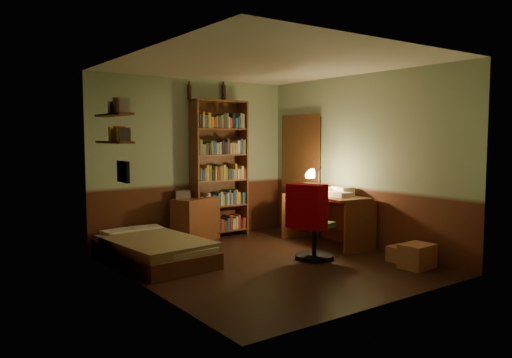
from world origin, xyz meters
TOP-DOWN VIEW (x-y plane):
  - floor at (0.00, 0.00)m, footprint 3.50×4.00m
  - ceiling at (0.00, 0.00)m, footprint 3.50×4.00m
  - wall_back at (0.00, 2.01)m, footprint 3.50×0.02m
  - wall_left at (-1.76, 0.00)m, footprint 0.02×4.00m
  - wall_right at (1.76, 0.00)m, footprint 0.02×4.00m
  - wall_front at (0.00, -2.01)m, footprint 3.50×0.02m
  - doorway at (1.72, 1.30)m, footprint 0.06×0.90m
  - door_trim at (1.69, 1.30)m, footprint 0.02×0.98m
  - bed at (-1.19, 0.97)m, footprint 1.08×1.89m
  - dresser at (-0.10, 1.76)m, footprint 0.87×0.66m
  - mini_stereo at (-0.27, 1.89)m, footprint 0.27×0.24m
  - bookshelf at (0.40, 1.85)m, footprint 0.97×0.30m
  - bottle_left at (-0.09, 1.96)m, footprint 0.08×0.08m
  - bottle_right at (0.56, 1.96)m, footprint 0.08×0.08m
  - desk at (1.43, 0.38)m, footprint 0.79×1.53m
  - paper_stack at (1.58, 0.18)m, footprint 0.26×0.33m
  - desk_lamp at (1.37, 0.49)m, footprint 0.20×0.20m
  - office_chair at (0.66, -0.21)m, footprint 0.52×0.48m
  - red_jacket at (0.66, -0.05)m, footprint 0.41×0.56m
  - wall_shelf_lower at (-1.64, 1.10)m, footprint 0.20×0.90m
  - wall_shelf_upper at (-1.64, 1.10)m, footprint 0.20×0.90m
  - framed_picture at (-1.72, 0.60)m, footprint 0.04×0.32m
  - cardboard_box_a at (1.39, -1.33)m, footprint 0.43×0.35m
  - cardboard_box_b at (1.50, -0.97)m, footprint 0.29×0.24m

SIDE VIEW (x-z plane):
  - floor at x=0.00m, z-range -0.02..0.00m
  - cardboard_box_b at x=1.50m, z-range 0.00..0.21m
  - cardboard_box_a at x=1.39m, z-range 0.00..0.31m
  - bed at x=-1.19m, z-range 0.00..0.55m
  - dresser at x=-0.10m, z-range 0.00..0.70m
  - desk at x=1.43m, z-range 0.00..0.78m
  - office_chair at x=0.66m, z-range 0.00..0.86m
  - mini_stereo at x=-0.27m, z-range 0.70..0.82m
  - paper_stack at x=1.58m, z-range 0.78..0.90m
  - doorway at x=1.72m, z-range 0.00..2.00m
  - door_trim at x=1.69m, z-range -0.04..2.04m
  - desk_lamp at x=1.37m, z-range 0.78..1.32m
  - bookshelf at x=0.40m, z-range 0.00..2.26m
  - red_jacket at x=0.66m, z-range 0.86..1.45m
  - framed_picture at x=-1.72m, z-range 1.12..1.38m
  - wall_back at x=0.00m, z-range 0.00..2.60m
  - wall_left at x=-1.76m, z-range 0.00..2.60m
  - wall_right at x=1.76m, z-range 0.00..2.60m
  - wall_front at x=0.00m, z-range 0.00..2.60m
  - wall_shelf_lower at x=-1.64m, z-range 1.59..1.61m
  - wall_shelf_upper at x=-1.64m, z-range 1.94..1.96m
  - bottle_left at x=-0.09m, z-range 2.26..2.49m
  - bottle_right at x=0.56m, z-range 2.26..2.52m
  - ceiling at x=0.00m, z-range 2.60..2.62m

